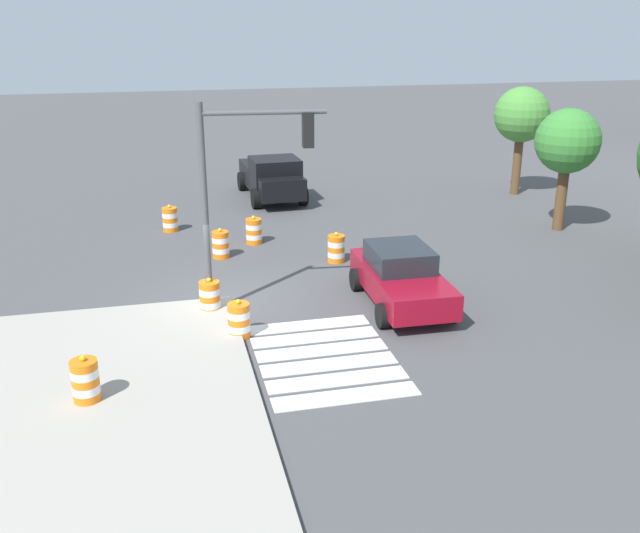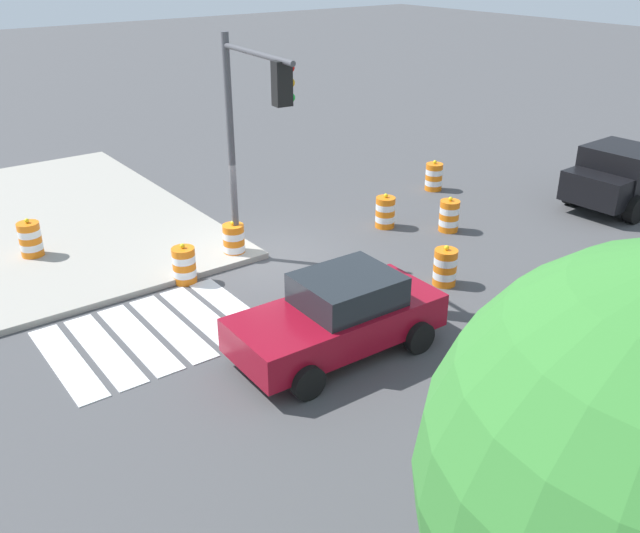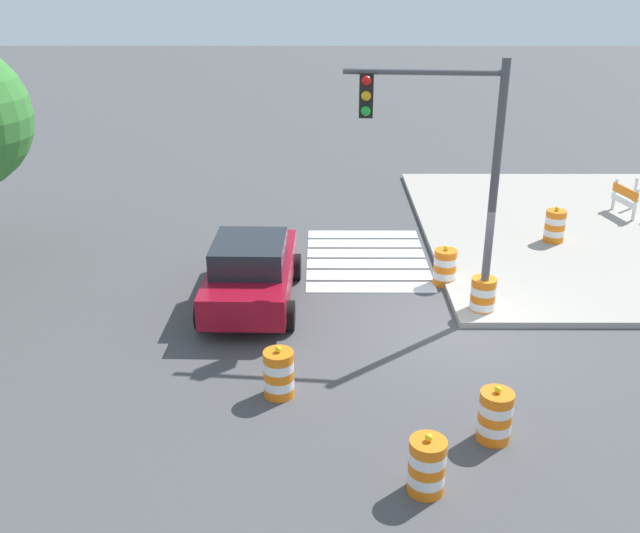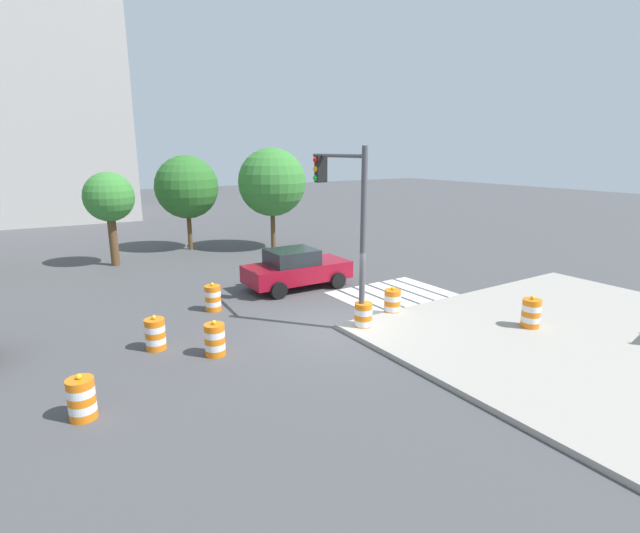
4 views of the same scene
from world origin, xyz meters
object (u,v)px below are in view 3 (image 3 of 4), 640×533
traffic_barrel_far_curb (445,267)px  traffic_barrel_lane_center (427,466)px  traffic_barrel_on_sidewalk (555,226)px  traffic_barrel_near_corner (279,374)px  traffic_barrel_median_near (483,297)px  traffic_barrel_median_far (495,416)px  sports_car (251,271)px  construction_barricade (629,197)px  traffic_light_pole (442,144)px

traffic_barrel_far_curb → traffic_barrel_lane_center: bearing=168.9°
traffic_barrel_lane_center → traffic_barrel_on_sidewalk: 11.31m
traffic_barrel_near_corner → traffic_barrel_median_near: 5.48m
traffic_barrel_near_corner → traffic_barrel_median_far: (-1.31, -3.64, 0.00)m
sports_car → traffic_barrel_far_curb: size_ratio=4.26×
traffic_barrel_lane_center → construction_barricade: bearing=-32.5°
construction_barricade → traffic_light_pole: bearing=133.2°
sports_car → traffic_barrel_on_sidewalk: 8.95m
sports_car → construction_barricade: 12.65m
sports_car → traffic_barrel_median_near: bearing=-96.7°
traffic_barrel_near_corner → construction_barricade: size_ratio=0.75×
traffic_barrel_near_corner → traffic_barrel_far_curb: (4.98, -3.82, 0.00)m
traffic_barrel_on_sidewalk → traffic_barrel_far_curb: bearing=126.8°
sports_car → traffic_barrel_lane_center: 7.22m
traffic_barrel_on_sidewalk → sports_car: bearing=114.4°
traffic_barrel_median_far → traffic_light_pole: (4.60, 0.38, 3.46)m
traffic_barrel_near_corner → traffic_barrel_lane_center: same height
traffic_barrel_near_corner → traffic_barrel_lane_center: 3.49m
traffic_barrel_median_far → traffic_light_pole: traffic_light_pole is taller
traffic_barrel_far_curb → traffic_barrel_on_sidewalk: 4.35m
traffic_barrel_far_curb → sports_car: bearing=103.1°
sports_car → traffic_barrel_far_curb: (1.09, -4.67, -0.36)m
construction_barricade → traffic_light_pole: traffic_light_pole is taller
traffic_barrel_near_corner → traffic_barrel_median_far: same height
traffic_barrel_median_far → traffic_barrel_on_sidewalk: size_ratio=1.00×
traffic_light_pole → traffic_barrel_median_far: bearing=-175.2°
traffic_barrel_far_curb → traffic_barrel_lane_center: (-7.56, 1.48, 0.00)m
sports_car → traffic_barrel_near_corner: sports_car is taller
traffic_light_pole → traffic_barrel_lane_center: bearing=171.1°
traffic_barrel_median_near → traffic_barrel_lane_center: same height
traffic_barrel_on_sidewalk → construction_barricade: traffic_barrel_on_sidewalk is taller
sports_car → traffic_barrel_lane_center: (-6.47, -3.19, -0.36)m
traffic_barrel_near_corner → traffic_barrel_median_near: size_ratio=1.00×
traffic_barrel_median_near → construction_barricade: 8.87m
traffic_barrel_far_curb → traffic_barrel_near_corner: bearing=142.5°
traffic_barrel_far_curb → traffic_barrel_on_sidewalk: bearing=-53.2°
traffic_barrel_near_corner → traffic_barrel_lane_center: bearing=-137.8°
traffic_barrel_near_corner → sports_car: bearing=12.3°
traffic_barrel_median_near → traffic_barrel_near_corner: bearing=126.6°
traffic_barrel_lane_center → traffic_light_pole: size_ratio=0.19×
sports_car → traffic_barrel_lane_center: sports_car is taller
traffic_light_pole → traffic_barrel_near_corner: bearing=135.2°
traffic_barrel_median_far → traffic_barrel_lane_center: bearing=134.3°
traffic_barrel_median_near → construction_barricade: bearing=-41.6°
traffic_barrel_median_far → traffic_light_pole: bearing=4.8°
traffic_barrel_far_curb → construction_barricade: 8.13m
traffic_barrel_median_far → traffic_barrel_lane_center: size_ratio=1.00×
traffic_barrel_median_near → traffic_barrel_median_far: same height
traffic_barrel_lane_center → traffic_barrel_far_curb: bearing=-11.1°
traffic_light_pole → traffic_barrel_far_curb: bearing=-18.5°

